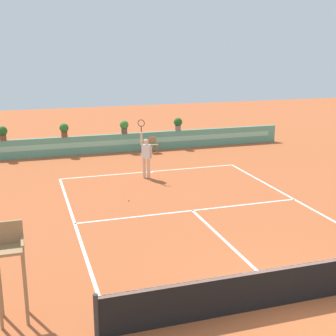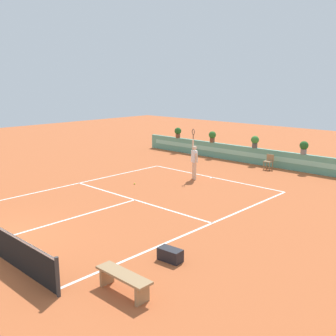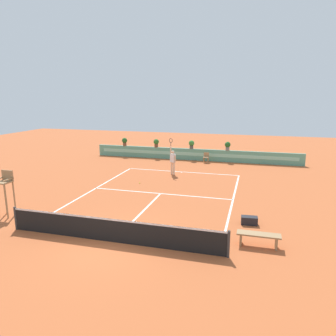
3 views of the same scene
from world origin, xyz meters
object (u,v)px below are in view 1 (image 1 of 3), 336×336
Objects in this scene: tennis_player at (146,155)px; potted_plant_centre at (124,126)px; potted_plant_far_left at (3,132)px; potted_plant_left at (64,129)px; potted_plant_right at (178,123)px; ball_kid_chair at (153,144)px; umpire_chair at (10,261)px; tennis_ball_near_baseline at (128,200)px.

potted_plant_centre is at bearing 87.49° from tennis_player.
tennis_player is 3.57× the size of potted_plant_far_left.
potted_plant_right is (6.28, 0.00, 0.00)m from potted_plant_left.
ball_kid_chair is 1.17× the size of potted_plant_far_left.
umpire_chair is at bearing -120.22° from potted_plant_right.
ball_kid_chair is at bearing 63.64° from umpire_chair.
tennis_ball_near_baseline is at bearing 59.50° from umpire_chair.
umpire_chair is at bearing -119.55° from tennis_player.
potted_plant_centre is 3.20m from potted_plant_left.
potted_plant_left is at bearing 100.32° from tennis_ball_near_baseline.
potted_plant_far_left is at bearing 137.73° from tennis_player.
ball_kid_chair is 1.17× the size of potted_plant_centre.
potted_plant_right is (1.68, 0.73, 0.93)m from ball_kid_chair.
umpire_chair is 15.14m from potted_plant_far_left.
umpire_chair is 8.05m from tennis_ball_near_baseline.
ball_kid_chair is at bearing 70.74° from tennis_player.
tennis_player reaches higher than tennis_ball_near_baseline.
umpire_chair is 2.96× the size of potted_plant_right.
tennis_ball_near_baseline is at bearing -117.18° from tennis_player.
ball_kid_chair is at bearing -156.40° from potted_plant_right.
potted_plant_far_left is (-0.51, 15.13, 0.07)m from umpire_chair.
tennis_player is at bearing -61.51° from potted_plant_left.
potted_plant_left is (-1.51, 8.28, 1.38)m from tennis_ball_near_baseline.
tennis_ball_near_baseline is 0.09× the size of potted_plant_right.
tennis_ball_near_baseline is at bearing -112.34° from ball_kid_chair.
potted_plant_far_left and potted_plant_right have the same top height.
tennis_player is 3.57× the size of potted_plant_centre.
ball_kid_chair is at bearing 67.66° from tennis_ball_near_baseline.
potted_plant_centre is (1.69, 8.28, 1.38)m from tennis_ball_near_baseline.
tennis_ball_near_baseline is 9.66m from potted_plant_right.
tennis_ball_near_baseline is 0.09× the size of potted_plant_centre.
ball_kid_chair is at bearing -9.02° from potted_plant_left.
potted_plant_left is (-4.61, 0.73, 0.93)m from ball_kid_chair.
ball_kid_chair is 8.17m from tennis_ball_near_baseline.
tennis_player reaches higher than potted_plant_left.
potted_plant_centre and potted_plant_right have the same top height.
potted_plant_right is at bearing 0.00° from potted_plant_far_left.
potted_plant_centre is at bearing 0.00° from potted_plant_far_left.
potted_plant_centre and potted_plant_left have the same top height.
tennis_ball_near_baseline is at bearing -61.24° from potted_plant_far_left.
ball_kid_chair is 1.17× the size of potted_plant_left.
potted_plant_far_left reaches higher than tennis_ball_near_baseline.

